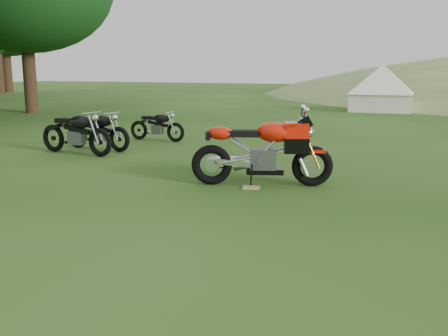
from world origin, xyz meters
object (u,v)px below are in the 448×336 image
at_px(plywood_board, 251,187).
at_px(vintage_moto_d, 97,130).
at_px(vintage_moto_c, 157,125).
at_px(sport_motorcycle, 262,146).
at_px(vintage_moto_a, 76,131).
at_px(tent_left, 382,86).

bearing_deg(plywood_board, vintage_moto_d, 155.81).
bearing_deg(vintage_moto_c, vintage_moto_d, -102.73).
distance_m(sport_motorcycle, plywood_board, 0.72).
bearing_deg(vintage_moto_d, sport_motorcycle, -15.87).
xyz_separation_m(vintage_moto_a, tent_left, (4.74, 15.56, 0.64)).
height_order(sport_motorcycle, vintage_moto_a, sport_motorcycle).
height_order(sport_motorcycle, vintage_moto_c, sport_motorcycle).
relative_size(plywood_board, vintage_moto_c, 0.17).
xyz_separation_m(plywood_board, vintage_moto_a, (-4.85, 1.45, 0.52)).
distance_m(plywood_board, vintage_moto_a, 5.09).
height_order(vintage_moto_c, vintage_moto_d, vintage_moto_d).
bearing_deg(tent_left, vintage_moto_a, -110.68).
bearing_deg(plywood_board, tent_left, 90.38).
height_order(sport_motorcycle, vintage_moto_d, sport_motorcycle).
bearing_deg(sport_motorcycle, vintage_moto_a, 146.16).
bearing_deg(sport_motorcycle, vintage_moto_c, 118.72).
bearing_deg(tent_left, vintage_moto_c, -111.92).
xyz_separation_m(vintage_moto_c, tent_left, (4.24, 12.91, 0.73)).
xyz_separation_m(vintage_moto_d, tent_left, (4.69, 14.85, 0.67)).
bearing_deg(vintage_moto_c, plywood_board, -42.86).
relative_size(vintage_moto_a, tent_left, 0.75).
height_order(vintage_moto_a, tent_left, tent_left).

